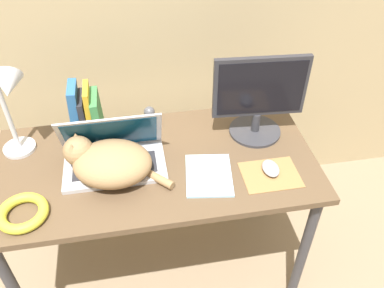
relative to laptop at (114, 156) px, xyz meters
name	(u,v)px	position (x,y,z in m)	size (l,w,h in m)	color
desk	(156,177)	(0.16, -0.02, -0.13)	(1.29, 0.63, 0.73)	brown
laptop	(114,156)	(0.00, 0.00, 0.00)	(0.39, 0.23, 0.23)	#B7B7BC
cat	(108,162)	(-0.02, -0.06, 0.03)	(0.40, 0.29, 0.16)	#99754C
external_monitor	(259,97)	(0.61, 0.10, 0.14)	(0.38, 0.22, 0.36)	#333338
mousepad	(270,175)	(0.59, -0.17, -0.04)	(0.22, 0.17, 0.00)	olive
computer_mouse	(271,168)	(0.60, -0.15, -0.03)	(0.06, 0.10, 0.03)	#99999E
book_row	(86,115)	(-0.10, 0.20, 0.07)	(0.13, 0.15, 0.26)	#285B93
desk_lamp	(10,99)	(-0.35, 0.13, 0.22)	(0.17, 0.17, 0.40)	silver
cable_coil	(23,213)	(-0.32, -0.21, -0.03)	(0.18, 0.18, 0.04)	gold
notepad	(209,175)	(0.35, -0.13, -0.04)	(0.21, 0.25, 0.01)	#99C6E0
webcam	(149,112)	(0.16, 0.26, 0.00)	(0.05, 0.05, 0.08)	#232328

